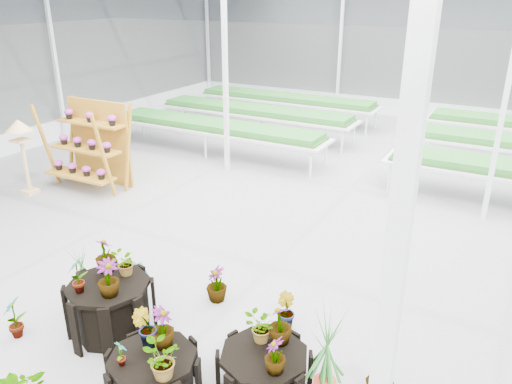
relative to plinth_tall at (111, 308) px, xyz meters
The scene contains 10 objects.
ground_plane 2.42m from the plinth_tall, 68.74° to the left, with size 24.00×24.00×0.00m, color gray.
greenhouse_shell 3.04m from the plinth_tall, 68.74° to the left, with size 18.00×24.00×4.50m, color white, non-canonical shape.
steel_frame 3.04m from the plinth_tall, 68.74° to the left, with size 18.00×24.00×4.50m, color silver, non-canonical shape.
nursery_benches 9.47m from the plinth_tall, 84.74° to the left, with size 16.00×7.00×0.84m, color silver, non-canonical shape.
plinth_tall is the anchor object (origin of this frame).
plinth_mid 1.35m from the plinth_tall, 26.57° to the right, with size 1.01×1.01×0.53m, color black.
plinth_low 2.21m from the plinth_tall, ahead, with size 1.04×1.04×0.47m, color black.
shelf_rack 5.65m from the plinth_tall, 138.83° to the left, with size 1.84×0.97×1.95m, color #A16E1B, non-canonical shape.
bird_table 5.87m from the plinth_tall, 151.89° to the left, with size 0.40×0.40×1.68m, color tan, non-canonical shape.
nursery_plants 1.00m from the plinth_tall, ahead, with size 4.81×3.35×1.27m.
Camera 1 is at (3.41, -6.06, 4.20)m, focal length 35.00 mm.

